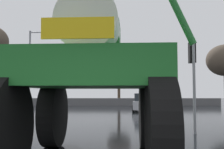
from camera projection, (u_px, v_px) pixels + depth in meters
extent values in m
plane|color=black|center=(107.00, 115.00, 20.10)|extent=(120.00, 120.00, 0.00)
cylinder|color=black|center=(53.00, 114.00, 8.28)|extent=(0.54, 1.93, 1.92)
cylinder|color=black|center=(148.00, 114.00, 8.12)|extent=(0.54, 1.93, 1.92)
cylinder|color=black|center=(4.00, 128.00, 4.98)|extent=(0.54, 1.93, 1.92)
cylinder|color=black|center=(160.00, 129.00, 4.82)|extent=(0.54, 1.93, 1.92)
cube|color=#1E6B28|center=(93.00, 73.00, 6.62)|extent=(3.45, 4.16, 0.70)
cube|color=#1A5B22|center=(95.00, 42.00, 7.09)|extent=(1.30, 1.27, 0.92)
cylinder|color=silver|center=(90.00, 26.00, 6.11)|extent=(1.35, 1.44, 1.29)
cube|color=yellow|center=(77.00, 28.00, 4.63)|extent=(1.22, 0.09, 0.36)
cube|color=#B7B7BF|center=(145.00, 105.00, 24.19)|extent=(2.29, 4.31, 0.70)
cube|color=#23282D|center=(145.00, 97.00, 24.08)|extent=(1.85, 2.31, 0.64)
cylinder|color=black|center=(136.00, 107.00, 25.64)|extent=(0.27, 0.62, 0.60)
cylinder|color=black|center=(155.00, 107.00, 25.36)|extent=(0.27, 0.62, 0.60)
cylinder|color=black|center=(134.00, 108.00, 22.98)|extent=(0.27, 0.62, 0.60)
cylinder|color=black|center=(154.00, 108.00, 22.71)|extent=(0.27, 0.62, 0.60)
cylinder|color=gray|center=(194.00, 86.00, 10.85)|extent=(0.11, 0.11, 3.71)
cube|color=black|center=(192.00, 53.00, 11.15)|extent=(0.24, 0.32, 0.84)
sphere|color=red|center=(191.00, 47.00, 11.36)|extent=(0.17, 0.17, 0.17)
sphere|color=#3C2403|center=(191.00, 53.00, 11.34)|extent=(0.17, 0.17, 0.17)
sphere|color=black|center=(191.00, 60.00, 11.33)|extent=(0.17, 0.17, 0.17)
cylinder|color=gray|center=(29.00, 70.00, 27.07)|extent=(0.18, 0.18, 7.61)
cylinder|color=gray|center=(38.00, 32.00, 27.29)|extent=(1.60, 0.10, 0.10)
cube|color=silver|center=(46.00, 33.00, 27.27)|extent=(0.50, 0.24, 0.16)
cylinder|color=#473828|center=(119.00, 90.00, 35.21)|extent=(0.35, 0.35, 3.74)
ellipsoid|color=brown|center=(119.00, 67.00, 35.40)|extent=(3.04, 3.04, 2.59)
cube|color=#59595B|center=(111.00, 102.00, 33.98)|extent=(26.54, 0.24, 0.90)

